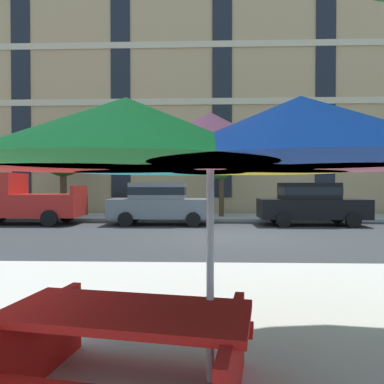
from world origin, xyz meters
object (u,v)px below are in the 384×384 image
(sedan_gray, at_px, (160,202))
(patio_umbrella, at_px, (210,145))
(street_tree_middle, at_px, (223,161))
(picnic_table, at_px, (127,347))
(street_tree_left, at_px, (64,154))
(pickup_red, at_px, (17,200))
(sedan_black, at_px, (311,203))

(sedan_gray, bearing_deg, patio_umbrella, -81.38)
(street_tree_middle, relative_size, picnic_table, 1.93)
(sedan_gray, distance_m, patio_umbrella, 12.89)
(street_tree_left, bearing_deg, picnic_table, -67.53)
(pickup_red, height_order, sedan_black, pickup_red)
(pickup_red, height_order, patio_umbrella, patio_umbrella)
(sedan_black, height_order, street_tree_middle, street_tree_middle)
(pickup_red, bearing_deg, sedan_black, -0.00)
(sedan_gray, height_order, picnic_table, sedan_gray)
(street_tree_left, xyz_separation_m, patio_umbrella, (7.24, -15.76, -1.31))
(pickup_red, bearing_deg, patio_umbrella, -57.37)
(street_tree_middle, bearing_deg, sedan_black, -40.02)
(pickup_red, distance_m, patio_umbrella, 15.11)
(sedan_gray, bearing_deg, street_tree_middle, 46.38)
(patio_umbrella, xyz_separation_m, picnic_table, (-0.62, -0.24, -1.51))
(sedan_gray, xyz_separation_m, street_tree_middle, (2.81, 2.95, 1.93))
(sedan_black, height_order, picnic_table, sedan_black)
(street_tree_middle, height_order, patio_umbrella, street_tree_middle)
(street_tree_left, height_order, picnic_table, street_tree_left)
(street_tree_left, bearing_deg, patio_umbrella, -65.33)
(street_tree_left, distance_m, street_tree_middle, 8.14)
(street_tree_left, relative_size, street_tree_middle, 1.15)
(pickup_red, bearing_deg, sedan_gray, -0.00)
(pickup_red, xyz_separation_m, picnic_table, (7.51, -12.94, -0.54))
(sedan_gray, height_order, patio_umbrella, patio_umbrella)
(sedan_black, bearing_deg, patio_umbrella, -109.10)
(pickup_red, distance_m, sedan_gray, 6.21)
(street_tree_left, relative_size, picnic_table, 2.22)
(street_tree_left, bearing_deg, sedan_black, -14.72)
(patio_umbrella, distance_m, picnic_table, 1.65)
(street_tree_left, bearing_deg, street_tree_middle, -0.77)
(sedan_gray, distance_m, sedan_black, 6.32)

